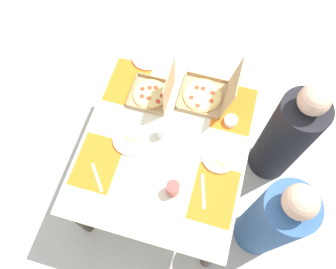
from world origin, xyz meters
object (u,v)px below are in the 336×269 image
object	(u,v)px
condiment_bowl	(231,121)
diner_left_seat	(286,137)
cup_red	(173,188)
plate_middle	(220,157)
plate_far_left	(148,57)
plate_far_right	(131,138)
cup_clear_right	(161,131)
diner_right_seat	(272,221)
pizza_box_center	(209,94)
pizza_box_edge_far	(154,93)

from	to	relation	value
condiment_bowl	diner_left_seat	xyz separation A→B (m)	(-0.11, 0.41, -0.24)
condiment_bowl	cup_red	bearing A→B (deg)	-23.66
plate_middle	plate_far_left	xyz separation A→B (m)	(-0.60, -0.65, -0.00)
plate_far_right	plate_far_left	distance (m)	0.64
cup_red	condiment_bowl	distance (m)	0.59
cup_clear_right	diner_right_seat	bearing A→B (deg)	70.49
pizza_box_center	diner_right_seat	size ratio (longest dim) A/B	0.31
plate_far_right	diner_left_seat	bearing A→B (deg)	111.69
condiment_bowl	pizza_box_edge_far	bearing A→B (deg)	-95.62
pizza_box_center	plate_far_right	world-z (taller)	pizza_box_center
cup_clear_right	plate_middle	bearing A→B (deg)	82.61
pizza_box_center	plate_middle	bearing A→B (deg)	22.75
pizza_box_edge_far	plate_far_right	bearing A→B (deg)	-8.66
plate_far_right	pizza_box_edge_far	bearing A→B (deg)	171.34
plate_middle	cup_clear_right	size ratio (longest dim) A/B	2.25
diner_left_seat	diner_right_seat	size ratio (longest dim) A/B	1.01
pizza_box_center	cup_clear_right	xyz separation A→B (m)	(0.35, -0.23, -0.00)
plate_far_right	diner_left_seat	world-z (taller)	diner_left_seat
pizza_box_center	diner_left_seat	world-z (taller)	diner_left_seat
pizza_box_center	plate_far_left	xyz separation A→B (m)	(-0.20, -0.49, -0.04)
cup_red	diner_left_seat	distance (m)	0.96
cup_clear_right	condiment_bowl	xyz separation A→B (m)	(-0.21, 0.41, -0.03)
cup_red	cup_clear_right	size ratio (longest dim) A/B	1.00
pizza_box_edge_far	condiment_bowl	size ratio (longest dim) A/B	3.50
diner_right_seat	pizza_box_center	bearing A→B (deg)	-137.00
pizza_box_center	cup_clear_right	distance (m)	0.42
plate_far_right	diner_right_seat	world-z (taller)	diner_right_seat
plate_far_left	diner_left_seat	xyz separation A→B (m)	(0.23, 1.08, -0.23)
cup_red	plate_middle	bearing A→B (deg)	141.77
pizza_box_center	plate_middle	size ratio (longest dim) A/B	1.58
diner_right_seat	condiment_bowl	bearing A→B (deg)	-140.32
plate_far_left	diner_right_seat	xyz separation A→B (m)	(0.84, 1.08, -0.23)
pizza_box_edge_far	cup_clear_right	xyz separation A→B (m)	(0.26, 0.12, 0.00)
plate_middle	condiment_bowl	bearing A→B (deg)	176.78
cup_red	diner_left_seat	world-z (taller)	diner_left_seat
cup_clear_right	diner_right_seat	xyz separation A→B (m)	(0.29, 0.82, -0.28)
plate_far_left	cup_clear_right	size ratio (longest dim) A/B	2.31
pizza_box_edge_far	diner_left_seat	size ratio (longest dim) A/B	0.27
plate_middle	diner_right_seat	xyz separation A→B (m)	(0.24, 0.43, -0.24)
pizza_box_center	plate_far_left	bearing A→B (deg)	-112.58
diner_right_seat	cup_clear_right	bearing A→B (deg)	-109.51
cup_red	condiment_bowl	world-z (taller)	cup_red
cup_red	condiment_bowl	size ratio (longest dim) A/B	1.15
pizza_box_center	condiment_bowl	bearing A→B (deg)	52.44
cup_clear_right	diner_left_seat	bearing A→B (deg)	110.97
pizza_box_edge_far	cup_clear_right	bearing A→B (deg)	25.31
condiment_bowl	cup_clear_right	bearing A→B (deg)	-62.96
pizza_box_edge_far	plate_middle	xyz separation A→B (m)	(0.31, 0.52, -0.04)
condiment_bowl	diner_right_seat	world-z (taller)	diner_right_seat
pizza_box_center	diner_right_seat	world-z (taller)	diner_right_seat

